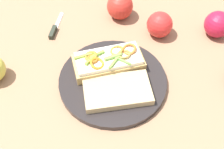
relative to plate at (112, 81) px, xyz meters
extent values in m
plane|color=#926A4D|center=(0.00, 0.00, -0.01)|extent=(2.00, 2.00, 0.00)
cylinder|color=black|center=(0.00, 0.00, 0.00)|extent=(0.28, 0.28, 0.02)
cube|color=tan|center=(0.01, -0.04, 0.02)|extent=(0.20, 0.13, 0.03)
cube|color=#F1E7CC|center=(0.01, -0.04, 0.04)|extent=(0.18, 0.12, 0.01)
torus|color=#AB823B|center=(-0.03, -0.05, 0.05)|extent=(0.04, 0.04, 0.01)
torus|color=#A88429|center=(0.06, -0.04, 0.05)|extent=(0.05, 0.05, 0.02)
torus|color=#B86E26|center=(0.05, -0.03, 0.05)|extent=(0.04, 0.04, 0.02)
torus|color=#BD6A28|center=(-0.04, -0.07, 0.05)|extent=(0.05, 0.05, 0.02)
torus|color=#B5822E|center=(-0.01, -0.06, 0.05)|extent=(0.05, 0.05, 0.02)
torus|color=#C57C1F|center=(0.04, -0.02, 0.05)|extent=(0.05, 0.05, 0.02)
cube|color=#74A93A|center=(0.04, -0.05, 0.05)|extent=(0.04, 0.03, 0.01)
cube|color=#88A93C|center=(0.07, -0.05, 0.05)|extent=(0.05, 0.03, 0.01)
cube|color=#7BB435|center=(0.06, -0.03, 0.05)|extent=(0.03, 0.04, 0.01)
cube|color=#7A9E44|center=(0.00, -0.04, 0.05)|extent=(0.05, 0.03, 0.01)
cube|color=#73AB48|center=(-0.02, -0.03, 0.05)|extent=(0.05, 0.03, 0.01)
cube|color=#7AA941|center=(-0.01, -0.03, 0.05)|extent=(0.04, 0.05, 0.01)
cube|color=tan|center=(-0.01, 0.04, 0.02)|extent=(0.18, 0.12, 0.02)
sphere|color=red|center=(-0.13, -0.18, 0.03)|extent=(0.11, 0.11, 0.08)
sphere|color=red|center=(-0.02, -0.26, 0.03)|extent=(0.10, 0.10, 0.08)
sphere|color=#AE1734|center=(-0.30, -0.18, 0.03)|extent=(0.08, 0.08, 0.08)
cube|color=silver|center=(0.17, -0.24, -0.01)|extent=(0.02, 0.07, 0.00)
cube|color=#282D23|center=(0.18, -0.18, 0.00)|extent=(0.02, 0.05, 0.02)
camera|label=1|loc=(0.00, 0.48, 0.63)|focal=48.91mm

